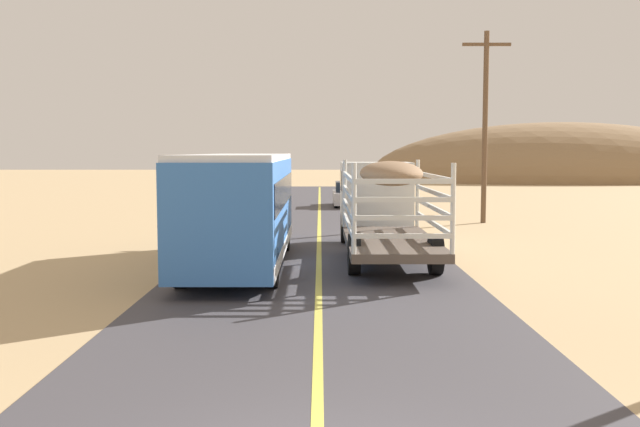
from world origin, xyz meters
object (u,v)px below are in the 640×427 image
(bus, at_px, (242,206))
(car_far, at_px, (350,195))
(livestock_truck, at_px, (382,198))
(power_pole_mid, at_px, (487,121))

(bus, relative_size, car_far, 2.27)
(car_far, bearing_deg, livestock_truck, -89.10)
(bus, distance_m, power_pole_mid, 16.31)
(livestock_truck, relative_size, bus, 0.97)
(livestock_truck, xyz_separation_m, car_far, (-0.30, 19.42, -1.10))
(bus, bearing_deg, power_pole_mid, 52.17)
(car_far, xyz_separation_m, power_pole_mid, (5.87, -9.89, 3.98))
(bus, bearing_deg, livestock_truck, 36.28)
(bus, xyz_separation_m, power_pole_mid, (9.84, 12.67, 2.92))
(livestock_truck, height_order, bus, bus)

